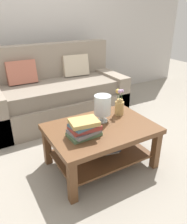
# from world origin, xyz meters

# --- Properties ---
(ground_plane) EXTENTS (10.00, 10.00, 0.00)m
(ground_plane) POSITION_xyz_m (0.00, 0.00, 0.00)
(ground_plane) COLOR gray
(back_wall) EXTENTS (6.40, 0.12, 2.70)m
(back_wall) POSITION_xyz_m (0.00, 1.65, 1.35)
(back_wall) COLOR #BCB7B2
(back_wall) RESTS_ON ground
(couch) EXTENTS (1.97, 0.90, 1.06)m
(couch) POSITION_xyz_m (0.08, 0.91, 0.36)
(couch) COLOR gray
(couch) RESTS_ON ground
(coffee_table) EXTENTS (1.05, 0.73, 0.46)m
(coffee_table) POSITION_xyz_m (0.03, -0.45, 0.33)
(coffee_table) COLOR brown
(coffee_table) RESTS_ON ground
(book_stack_main) EXTENTS (0.30, 0.25, 0.17)m
(book_stack_main) POSITION_xyz_m (-0.21, -0.52, 0.54)
(book_stack_main) COLOR #51704C
(book_stack_main) RESTS_ON coffee_table
(glass_hurricane_vase) EXTENTS (0.17, 0.17, 0.28)m
(glass_hurricane_vase) POSITION_xyz_m (0.10, -0.35, 0.64)
(glass_hurricane_vase) COLOR silver
(glass_hurricane_vase) RESTS_ON coffee_table
(flower_pitcher) EXTENTS (0.10, 0.10, 0.30)m
(flower_pitcher) POSITION_xyz_m (0.34, -0.30, 0.57)
(flower_pitcher) COLOR tan
(flower_pitcher) RESTS_ON coffee_table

